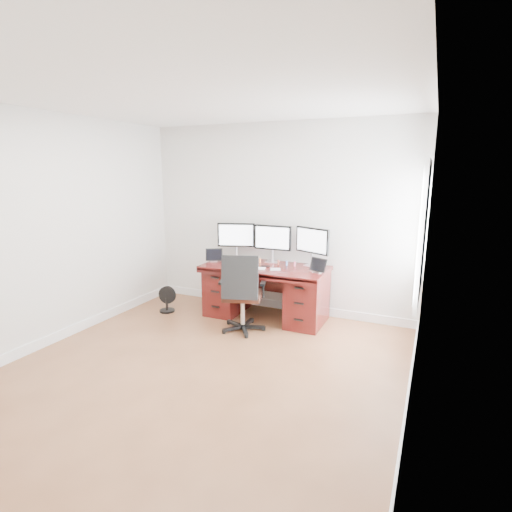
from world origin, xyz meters
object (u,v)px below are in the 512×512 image
at_px(floor_fan, 167,300).
at_px(keyboard, 256,268).
at_px(office_chair, 242,306).
at_px(desk, 266,290).
at_px(monitor_center, 273,239).

relative_size(floor_fan, keyboard, 1.54).
bearing_deg(floor_fan, office_chair, -14.20).
height_order(desk, monitor_center, monitor_center).
distance_m(office_chair, floor_fan, 1.36).
bearing_deg(monitor_center, office_chair, -95.13).
xyz_separation_m(desk, floor_fan, (-1.41, -0.39, -0.22)).
height_order(office_chair, monitor_center, monitor_center).
distance_m(floor_fan, monitor_center, 1.79).
bearing_deg(monitor_center, keyboard, -96.35).
bearing_deg(office_chair, floor_fan, 153.99).
bearing_deg(floor_fan, desk, 9.94).
height_order(monitor_center, keyboard, monitor_center).
relative_size(desk, monitor_center, 3.09).
bearing_deg(monitor_center, floor_fan, -155.90).
bearing_deg(desk, floor_fan, -164.47).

